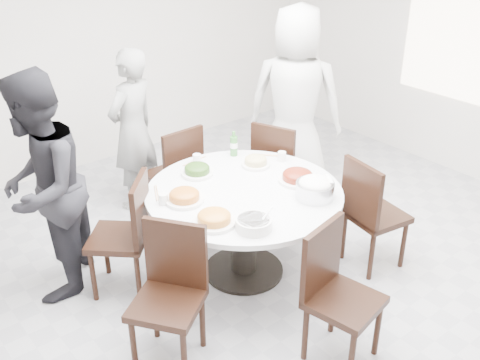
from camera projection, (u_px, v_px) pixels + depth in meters
floor at (269, 287)px, 4.40m from camera, size 6.00×6.00×0.01m
wall_back at (81, 39)px, 5.84m from camera, size 6.00×0.01×2.80m
dining_table at (244, 232)px, 4.42m from camera, size 1.50×1.50×0.75m
chair_ne at (281, 167)px, 5.24m from camera, size 0.55×0.55×0.95m
chair_n at (172, 173)px, 5.13m from camera, size 0.44×0.44×0.95m
chair_nw at (118, 235)px, 4.20m from camera, size 0.59×0.59×0.95m
chair_sw at (167, 301)px, 3.52m from camera, size 0.59×0.59×0.95m
chair_s at (345, 299)px, 3.54m from camera, size 0.50×0.50×0.95m
chair_se at (377, 213)px, 4.49m from camera, size 0.48×0.48×0.95m
diner_right at (295, 103)px, 5.44m from camera, size 1.04×1.09×1.89m
diner_middle at (133, 131)px, 5.24m from camera, size 0.66×0.54×1.56m
diner_left at (41, 189)px, 4.03m from camera, size 1.04×1.07×1.73m
dish_greens at (197, 171)px, 4.47m from camera, size 0.26×0.26×0.07m
dish_pale at (256, 163)px, 4.61m from camera, size 0.23×0.23×0.06m
dish_orange at (184, 197)px, 4.08m from camera, size 0.28×0.28×0.08m
dish_redbrown at (297, 177)px, 4.36m from camera, size 0.30×0.30×0.08m
dish_tofu at (214, 219)px, 3.81m from camera, size 0.30×0.30×0.08m
rice_bowl at (315, 190)px, 4.12m from camera, size 0.28×0.28×0.12m
soup_bowl at (254, 224)px, 3.75m from camera, size 0.25×0.25×0.08m
beverage_bottle at (234, 143)px, 4.77m from camera, size 0.06×0.06×0.22m
tea_cups at (196, 159)px, 4.66m from camera, size 0.07×0.07×0.08m
chopsticks at (200, 162)px, 4.69m from camera, size 0.24×0.04×0.01m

